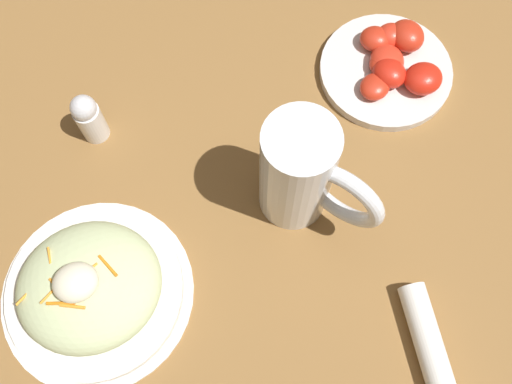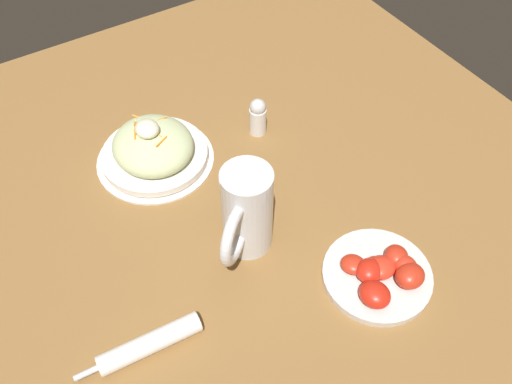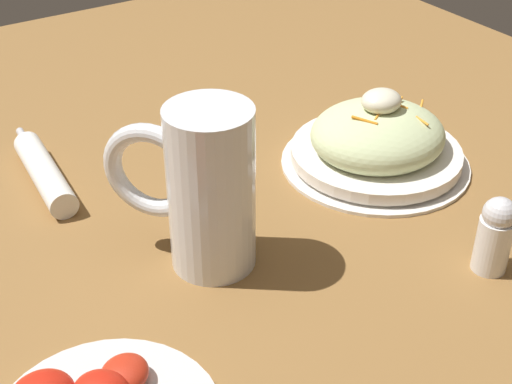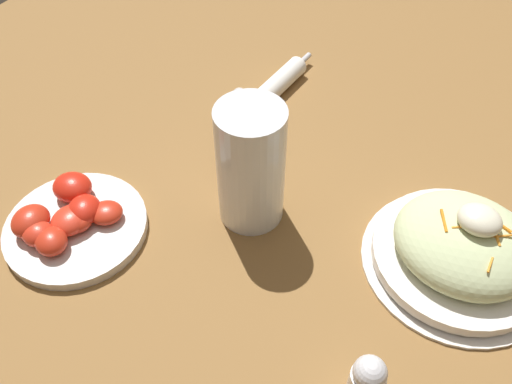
% 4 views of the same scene
% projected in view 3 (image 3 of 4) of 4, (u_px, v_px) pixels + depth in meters
% --- Properties ---
extents(ground_plane, '(1.43, 1.43, 0.00)m').
position_uv_depth(ground_plane, '(198.00, 235.00, 0.77)').
color(ground_plane, olive).
extents(salad_plate, '(0.23, 0.23, 0.10)m').
position_uv_depth(salad_plate, '(377.00, 142.00, 0.87)').
color(salad_plate, white).
rests_on(salad_plate, ground_plane).
extents(beer_mug, '(0.12, 0.13, 0.17)m').
position_uv_depth(beer_mug, '(206.00, 197.00, 0.70)').
color(beer_mug, white).
rests_on(beer_mug, ground_plane).
extents(napkin_roll, '(0.04, 0.19, 0.03)m').
position_uv_depth(napkin_roll, '(44.00, 172.00, 0.85)').
color(napkin_roll, white).
rests_on(napkin_roll, ground_plane).
extents(salt_shaker, '(0.03, 0.03, 0.08)m').
position_uv_depth(salt_shaker, '(495.00, 234.00, 0.70)').
color(salt_shaker, white).
rests_on(salt_shaker, ground_plane).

